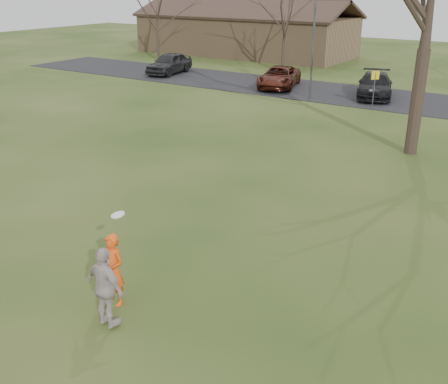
# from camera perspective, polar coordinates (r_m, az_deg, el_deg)

# --- Properties ---
(ground) EXTENTS (120.00, 120.00, 0.00)m
(ground) POSITION_cam_1_polar(r_m,az_deg,el_deg) (11.84, -10.98, -12.88)
(ground) COLOR #1E380F
(ground) RESTS_ON ground
(parking_strip) EXTENTS (62.00, 6.50, 0.04)m
(parking_strip) POSITION_cam_1_polar(r_m,az_deg,el_deg) (33.20, 20.60, 8.96)
(parking_strip) COLOR black
(parking_strip) RESTS_ON ground
(player_defender) EXTENTS (0.65, 0.47, 1.66)m
(player_defender) POSITION_cam_1_polar(r_m,az_deg,el_deg) (11.84, -11.83, -8.19)
(player_defender) COLOR #EE5213
(player_defender) RESTS_ON ground
(car_0) EXTENTS (2.43, 4.74, 1.55)m
(car_0) POSITION_cam_1_polar(r_m,az_deg,el_deg) (41.26, -5.92, 13.62)
(car_0) COLOR #242527
(car_0) RESTS_ON parking_strip
(car_2) EXTENTS (3.42, 5.20, 1.33)m
(car_2) POSITION_cam_1_polar(r_m,az_deg,el_deg) (35.90, 5.96, 12.21)
(car_2) COLOR #551F14
(car_2) RESTS_ON parking_strip
(car_3) EXTENTS (3.30, 5.19, 1.40)m
(car_3) POSITION_cam_1_polar(r_m,az_deg,el_deg) (33.90, 15.94, 11.00)
(car_3) COLOR black
(car_3) RESTS_ON parking_strip
(catching_play) EXTENTS (1.07, 0.65, 2.51)m
(catching_play) POSITION_cam_1_polar(r_m,az_deg,el_deg) (11.03, -12.61, -9.99)
(catching_play) COLOR #B6A8A3
(catching_play) RESTS_ON ground
(building) EXTENTS (20.60, 8.50, 5.14)m
(building) POSITION_cam_1_polar(r_m,az_deg,el_deg) (52.52, 2.25, 16.70)
(building) COLOR #8C6D4C
(building) RESTS_ON ground
(lamp_post) EXTENTS (0.34, 0.34, 6.27)m
(lamp_post) POSITION_cam_1_polar(r_m,az_deg,el_deg) (32.15, 9.64, 16.78)
(lamp_post) COLOR #47474C
(lamp_post) RESTS_ON ground
(sign_yellow) EXTENTS (0.35, 0.35, 2.08)m
(sign_yellow) POSITION_cam_1_polar(r_m,az_deg,el_deg) (30.60, 15.90, 11.25)
(sign_yellow) COLOR #47474C
(sign_yellow) RESTS_ON ground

